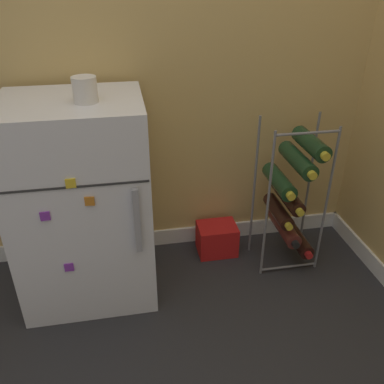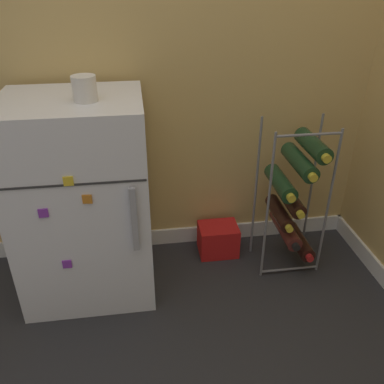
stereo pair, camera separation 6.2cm
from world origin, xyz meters
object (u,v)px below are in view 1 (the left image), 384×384
mini_fridge (83,203)px  soda_box (217,239)px  wine_rack (291,193)px  fridge_top_cup (85,90)px

mini_fridge → soda_box: 0.76m
wine_rack → soda_box: 0.47m
wine_rack → soda_box: (-0.33, 0.12, -0.31)m
mini_fridge → soda_box: mini_fridge is taller
mini_fridge → wine_rack: bearing=1.5°
mini_fridge → fridge_top_cup: fridge_top_cup is taller
mini_fridge → soda_box: size_ratio=4.50×
mini_fridge → fridge_top_cup: (0.07, -0.05, 0.50)m
wine_rack → fridge_top_cup: 1.07m
mini_fridge → wine_rack: mini_fridge is taller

